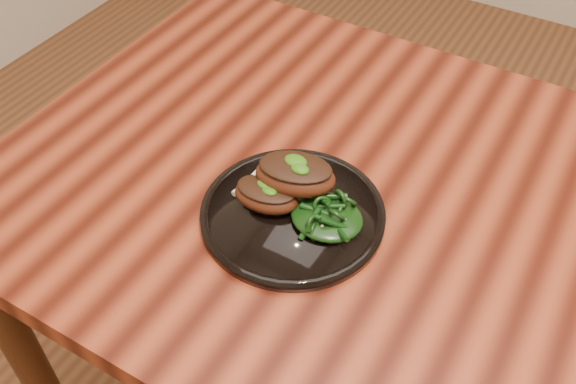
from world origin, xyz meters
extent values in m
cube|color=#360E06|center=(0.00, 0.00, 0.73)|extent=(1.60, 0.80, 0.04)
cylinder|color=#391C0D|center=(-0.74, -0.34, 0.35)|extent=(0.06, 0.06, 0.71)
cylinder|color=#391C0D|center=(-0.74, 0.34, 0.35)|extent=(0.06, 0.06, 0.71)
cylinder|color=black|center=(-0.32, -0.10, 0.76)|extent=(0.26, 0.26, 0.01)
torus|color=black|center=(-0.32, -0.10, 0.76)|extent=(0.25, 0.25, 0.01)
cylinder|color=black|center=(-0.32, -0.10, 0.76)|extent=(0.17, 0.17, 0.00)
ellipsoid|color=#491D0E|center=(-0.35, -0.11, 0.78)|extent=(0.10, 0.07, 0.04)
ellipsoid|color=black|center=(-0.35, -0.11, 0.80)|extent=(0.09, 0.06, 0.01)
cylinder|color=beige|center=(-0.40, -0.10, 0.78)|extent=(0.02, 0.05, 0.01)
ellipsoid|color=#194707|center=(-0.35, -0.11, 0.80)|extent=(0.03, 0.02, 0.01)
ellipsoid|color=#491D0E|center=(-0.33, -0.07, 0.80)|extent=(0.13, 0.10, 0.04)
ellipsoid|color=black|center=(-0.33, -0.07, 0.82)|extent=(0.11, 0.09, 0.01)
cylinder|color=beige|center=(-0.38, -0.07, 0.80)|extent=(0.01, 0.05, 0.01)
ellipsoid|color=#194707|center=(-0.33, -0.07, 0.83)|extent=(0.03, 0.02, 0.01)
ellipsoid|color=#194707|center=(-0.35, -0.05, 0.77)|extent=(0.09, 0.06, 0.01)
ellipsoid|color=black|center=(-0.27, -0.10, 0.78)|extent=(0.10, 0.09, 0.02)
camera|label=1|loc=(-0.02, -0.62, 1.41)|focal=40.00mm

